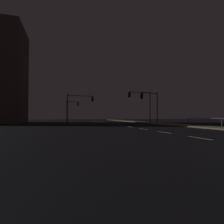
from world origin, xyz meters
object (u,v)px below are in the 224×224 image
Objects in this scene: traffic_light_mid_left at (79,103)px; traffic_light_far_left at (150,101)px; traffic_light_mid_right at (141,100)px; traffic_light_near_left at (72,107)px.

traffic_light_mid_left is 1.01× the size of traffic_light_far_left.
traffic_light_mid_right is at bearing 97.16° from traffic_light_far_left.
traffic_light_mid_left is (-10.59, 3.37, -0.41)m from traffic_light_mid_right.
traffic_light_mid_right reaches higher than traffic_light_far_left.
traffic_light_mid_right is 2.84m from traffic_light_far_left.
traffic_light_near_left is (-11.43, 12.54, -0.77)m from traffic_light_mid_right.
traffic_light_mid_right is 1.08× the size of traffic_light_mid_left.
traffic_light_far_left reaches higher than traffic_light_near_left.
traffic_light_mid_right is 1.17× the size of traffic_light_near_left.
traffic_light_far_left reaches higher than traffic_light_mid_left.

